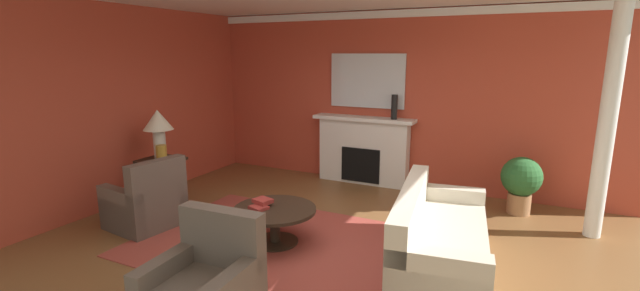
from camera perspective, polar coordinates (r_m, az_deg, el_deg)
ground_plane at (r=5.30m, az=-0.02°, el=-13.18°), size 8.76×8.76×0.00m
wall_fireplace at (r=7.51m, az=9.76°, el=6.04°), size 7.34×0.12×2.98m
wall_window at (r=7.25m, az=-24.08°, el=4.94°), size 0.12×6.21×2.98m
crown_moulding at (r=7.42m, az=9.98°, el=16.86°), size 7.34×0.08×0.12m
area_rug at (r=5.39m, az=-5.95°, el=-12.71°), size 3.27×2.42×0.01m
fireplace at (r=7.61m, az=5.76°, el=-0.85°), size 1.80×0.35×1.19m
mantel_mirror at (r=7.54m, az=6.29°, el=8.55°), size 1.34×0.04×0.93m
sofa at (r=4.88m, az=15.35°, el=-12.12°), size 1.17×2.20×0.85m
armchair_near_window at (r=6.17m, az=-22.10°, el=-7.30°), size 0.90×0.90×0.95m
coffee_table at (r=5.26m, az=-6.03°, el=-9.45°), size 1.00×1.00×0.45m
side_table at (r=7.01m, az=-20.21°, el=-4.06°), size 0.56×0.56×0.70m
table_lamp at (r=6.84m, az=-20.72°, el=2.60°), size 0.44×0.44×0.75m
vase_on_side_table at (r=6.72m, az=-20.32°, el=-1.00°), size 0.15×0.15×0.25m
vase_mantel_right at (r=7.25m, az=9.85°, el=5.06°), size 0.10×0.10×0.41m
book_red_cover at (r=5.21m, az=-8.15°, el=-8.17°), size 0.24×0.22×0.04m
book_art_folio at (r=5.30m, az=-7.63°, el=-7.30°), size 0.25×0.22×0.05m
potted_plant at (r=6.77m, az=25.17°, el=-4.23°), size 0.56×0.56×0.83m
column_white at (r=6.20m, az=33.92°, el=2.86°), size 0.20×0.20×2.98m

